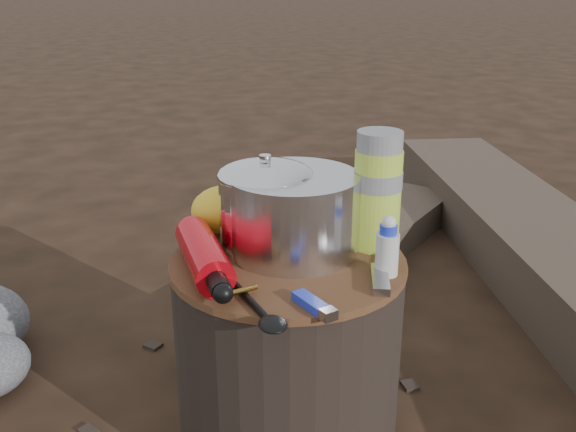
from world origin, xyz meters
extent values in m
cylinder|color=black|center=(0.00, 0.00, 0.20)|extent=(0.43, 0.43, 0.39)
cube|color=#43362B|center=(0.91, 0.53, 0.09)|extent=(0.63, 2.16, 0.18)
cube|color=#43362B|center=(0.36, 0.74, 0.05)|extent=(1.03, 1.02, 0.10)
cylinder|color=silver|center=(0.02, 0.04, 0.47)|extent=(0.24, 0.24, 0.15)
cylinder|color=silver|center=(-0.03, 0.06, 0.48)|extent=(0.17, 0.17, 0.17)
cylinder|color=#B0CD39|center=(0.18, 0.03, 0.51)|extent=(0.09, 0.09, 0.22)
cylinder|color=black|center=(0.12, 0.14, 0.45)|extent=(0.08, 0.08, 0.12)
ellipsoid|color=yellow|center=(-0.09, 0.16, 0.44)|extent=(0.14, 0.12, 0.10)
cube|color=navy|center=(0.02, 0.18, 0.46)|extent=(0.11, 0.05, 0.14)
cube|color=#2136CD|center=(0.00, -0.18, 0.40)|extent=(0.06, 0.09, 0.02)
cube|color=#A4A4A8|center=(0.13, -0.13, 0.40)|extent=(0.06, 0.10, 0.01)
cylinder|color=beige|center=(0.15, -0.09, 0.44)|extent=(0.04, 0.04, 0.10)
camera|label=1|loc=(-0.23, -1.06, 0.89)|focal=40.69mm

